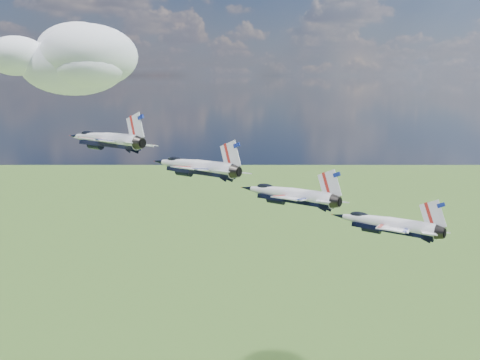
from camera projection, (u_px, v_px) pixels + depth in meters
cloud_far at (66, 56)px, 235.22m from camera, size 66.37×52.15×26.07m
jet_0 at (104, 139)px, 71.66m from camera, size 14.99×17.79×6.36m
jet_1 at (194, 166)px, 70.31m from camera, size 14.99×17.79×6.36m
jet_2 at (287, 194)px, 68.96m from camera, size 14.99×17.79×6.36m
jet_3 at (384, 223)px, 67.62m from camera, size 14.99×17.79×6.36m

